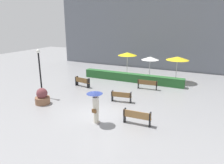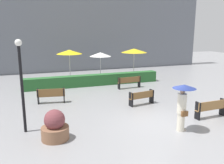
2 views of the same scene
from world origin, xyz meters
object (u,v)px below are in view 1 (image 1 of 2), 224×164
Objects in this scene: bench_far_left at (82,81)px; pedestrian_with_umbrella at (95,102)px; lamp_post at (40,68)px; bench_near_right at (137,116)px; patio_umbrella_yellow_far at (177,58)px; patio_umbrella_yellow at (127,54)px; patio_umbrella_white at (150,58)px; bench_back_row at (147,84)px; bench_mid_center at (121,96)px; planter_pot at (42,97)px.

pedestrian_with_umbrella is at bearing -51.01° from bench_far_left.
lamp_post is (-1.45, -3.78, 1.87)m from bench_far_left.
bench_near_right is 10.71m from patio_umbrella_yellow_far.
patio_umbrella_yellow is (2.20, 6.16, 1.92)m from bench_far_left.
patio_umbrella_white reaches higher than bench_near_right.
bench_mid_center is at bearing -103.57° from bench_back_row.
bench_near_right is 1.39× the size of planter_pot.
patio_umbrella_yellow_far is (7.84, 5.43, 1.93)m from bench_far_left.
lamp_post reaches higher than patio_umbrella_yellow_far.
patio_umbrella_yellow is (2.53, 11.10, 1.91)m from planter_pot.
lamp_post is (-8.61, 1.31, 1.87)m from bench_near_right.
bench_far_left is 9.72m from patio_umbrella_yellow_far.
planter_pot is at bearing -46.09° from lamp_post.
pedestrian_with_umbrella is 12.03m from patio_umbrella_white.
patio_umbrella_yellow reaches higher than bench_far_left.
planter_pot is 2.47m from lamp_post.
patio_umbrella_yellow is at bearing 130.16° from bench_back_row.
patio_umbrella_yellow_far is (2.94, -0.63, 0.30)m from patio_umbrella_white.
bench_mid_center is 0.41× the size of lamp_post.
bench_near_right is at bearing -79.28° from bench_back_row.
planter_pot is 12.28m from patio_umbrella_white.
bench_back_row is 1.11× the size of bench_far_left.
bench_far_left is 7.95m from patio_umbrella_white.
bench_near_right is 7.49m from planter_pot.
patio_umbrella_yellow is (-2.70, 8.24, 1.96)m from bench_mid_center.
patio_umbrella_white is (-2.26, 11.14, 1.63)m from bench_near_right.
bench_near_right is 8.78m from bench_far_left.
patio_umbrella_yellow is (-3.65, 4.32, 1.92)m from bench_back_row.
pedestrian_with_umbrella is 0.78× the size of patio_umbrella_yellow_far.
bench_far_left is at bearing 156.97° from bench_mid_center.
patio_umbrella_yellow is at bearing 177.67° from patio_umbrella_white.
bench_near_right is 1.07× the size of bench_mid_center.
bench_back_row is at bearing 82.49° from pedestrian_with_umbrella.
lamp_post is at bearing 171.35° from bench_near_right.
patio_umbrella_white is (2.70, -0.11, -0.29)m from patio_umbrella_yellow.
bench_near_right reaches higher than bench_back_row.
patio_umbrella_yellow reaches higher than bench_back_row.
bench_mid_center is 3.96m from pedestrian_with_umbrella.
patio_umbrella_white is at bearing 51.04° from bench_far_left.
bench_mid_center is at bearing -71.88° from patio_umbrella_yellow.
lamp_post reaches higher than bench_back_row.
patio_umbrella_white is (4.89, 6.05, 1.63)m from bench_far_left.
lamp_post is at bearing -110.17° from patio_umbrella_yellow.
patio_umbrella_white is (-0.00, 8.14, 1.67)m from bench_mid_center.
bench_far_left is at bearing 128.99° from pedestrian_with_umbrella.
bench_far_left is at bearing -109.64° from patio_umbrella_yellow.
bench_near_right is at bearing 20.25° from pedestrian_with_umbrella.
patio_umbrella_yellow_far is at bearing 86.31° from bench_near_right.
bench_near_right is 0.94× the size of bench_back_row.
pedestrian_with_umbrella is 0.88× the size of patio_umbrella_white.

